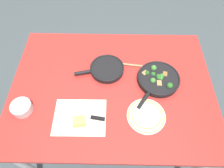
{
  "coord_description": "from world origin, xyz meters",
  "views": [
    {
      "loc": [
        -0.01,
        0.73,
        1.89
      ],
      "look_at": [
        0.0,
        0.0,
        0.79
      ],
      "focal_mm": 32.0,
      "sensor_mm": 36.0,
      "label": 1
    }
  ],
  "objects_px": {
    "skillet_eggs": "(107,69)",
    "wooden_spoon": "(125,64)",
    "dinner_plate_stack": "(146,116)",
    "prep_bowl_steel": "(22,108)",
    "skillet_broccoli": "(158,79)",
    "grater_knife": "(92,117)",
    "cheese_block": "(79,121)"
  },
  "relations": [
    {
      "from": "dinner_plate_stack",
      "to": "skillet_broccoli",
      "type": "bearing_deg",
      "value": -110.41
    },
    {
      "from": "dinner_plate_stack",
      "to": "prep_bowl_steel",
      "type": "height_order",
      "value": "prep_bowl_steel"
    },
    {
      "from": "grater_knife",
      "to": "dinner_plate_stack",
      "type": "relative_size",
      "value": 0.96
    },
    {
      "from": "prep_bowl_steel",
      "to": "skillet_eggs",
      "type": "bearing_deg",
      "value": -148.27
    },
    {
      "from": "dinner_plate_stack",
      "to": "prep_bowl_steel",
      "type": "relative_size",
      "value": 1.87
    },
    {
      "from": "grater_knife",
      "to": "cheese_block",
      "type": "bearing_deg",
      "value": 32.64
    },
    {
      "from": "dinner_plate_stack",
      "to": "prep_bowl_steel",
      "type": "bearing_deg",
      "value": -2.37
    },
    {
      "from": "wooden_spoon",
      "to": "cheese_block",
      "type": "height_order",
      "value": "cheese_block"
    },
    {
      "from": "skillet_broccoli",
      "to": "wooden_spoon",
      "type": "bearing_deg",
      "value": -88.54
    },
    {
      "from": "cheese_block",
      "to": "prep_bowl_steel",
      "type": "height_order",
      "value": "prep_bowl_steel"
    },
    {
      "from": "skillet_eggs",
      "to": "dinner_plate_stack",
      "type": "relative_size",
      "value": 1.46
    },
    {
      "from": "skillet_broccoli",
      "to": "wooden_spoon",
      "type": "relative_size",
      "value": 0.92
    },
    {
      "from": "wooden_spoon",
      "to": "dinner_plate_stack",
      "type": "relative_size",
      "value": 1.73
    },
    {
      "from": "skillet_eggs",
      "to": "grater_knife",
      "type": "bearing_deg",
      "value": 65.3
    },
    {
      "from": "skillet_broccoli",
      "to": "wooden_spoon",
      "type": "distance_m",
      "value": 0.26
    },
    {
      "from": "cheese_block",
      "to": "skillet_eggs",
      "type": "bearing_deg",
      "value": -110.61
    },
    {
      "from": "wooden_spoon",
      "to": "cheese_block",
      "type": "xyz_separation_m",
      "value": [
        0.28,
        0.45,
        0.01
      ]
    },
    {
      "from": "skillet_broccoli",
      "to": "skillet_eggs",
      "type": "xyz_separation_m",
      "value": [
        0.35,
        -0.08,
        -0.0
      ]
    },
    {
      "from": "skillet_eggs",
      "to": "dinner_plate_stack",
      "type": "bearing_deg",
      "value": 113.19
    },
    {
      "from": "wooden_spoon",
      "to": "grater_knife",
      "type": "relative_size",
      "value": 1.8
    },
    {
      "from": "grater_knife",
      "to": "wooden_spoon",
      "type": "bearing_deg",
      "value": -107.25
    },
    {
      "from": "skillet_broccoli",
      "to": "dinner_plate_stack",
      "type": "bearing_deg",
      "value": 13.05
    },
    {
      "from": "skillet_broccoli",
      "to": "grater_knife",
      "type": "xyz_separation_m",
      "value": [
        0.43,
        0.28,
        -0.02
      ]
    },
    {
      "from": "skillet_eggs",
      "to": "wooden_spoon",
      "type": "relative_size",
      "value": 0.85
    },
    {
      "from": "skillet_broccoli",
      "to": "prep_bowl_steel",
      "type": "height_order",
      "value": "skillet_broccoli"
    },
    {
      "from": "grater_knife",
      "to": "cheese_block",
      "type": "height_order",
      "value": "cheese_block"
    },
    {
      "from": "skillet_broccoli",
      "to": "grater_knife",
      "type": "distance_m",
      "value": 0.51
    },
    {
      "from": "cheese_block",
      "to": "dinner_plate_stack",
      "type": "xyz_separation_m",
      "value": [
        -0.4,
        -0.05,
        -0.01
      ]
    },
    {
      "from": "skillet_broccoli",
      "to": "skillet_eggs",
      "type": "bearing_deg",
      "value": -69.78
    },
    {
      "from": "dinner_plate_stack",
      "to": "grater_knife",
      "type": "bearing_deg",
      "value": 2.92
    },
    {
      "from": "prep_bowl_steel",
      "to": "dinner_plate_stack",
      "type": "bearing_deg",
      "value": 177.63
    },
    {
      "from": "cheese_block",
      "to": "dinner_plate_stack",
      "type": "relative_size",
      "value": 0.35
    }
  ]
}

